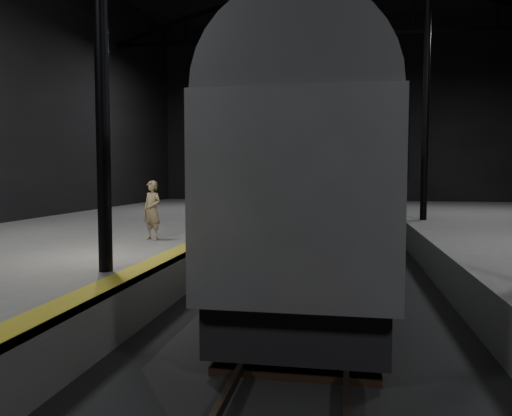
# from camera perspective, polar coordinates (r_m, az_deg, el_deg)

# --- Properties ---
(ground) EXTENTS (44.00, 44.00, 0.00)m
(ground) POSITION_cam_1_polar(r_m,az_deg,el_deg) (13.10, 6.97, -8.67)
(ground) COLOR black
(ground) RESTS_ON ground
(platform_left) EXTENTS (9.00, 43.80, 1.00)m
(platform_left) POSITION_cam_1_polar(r_m,az_deg,el_deg) (15.33, -22.38, -5.18)
(platform_left) COLOR #545452
(platform_left) RESTS_ON ground
(tactile_strip) EXTENTS (0.50, 43.80, 0.01)m
(tactile_strip) POSITION_cam_1_polar(r_m,az_deg,el_deg) (13.48, -6.96, -3.96)
(tactile_strip) COLOR olive
(tactile_strip) RESTS_ON platform_left
(track) EXTENTS (2.40, 43.00, 0.24)m
(track) POSITION_cam_1_polar(r_m,az_deg,el_deg) (13.08, 6.97, -8.38)
(track) COLOR #3F3328
(track) RESTS_ON ground
(train) EXTENTS (2.95, 19.69, 5.26)m
(train) POSITION_cam_1_polar(r_m,az_deg,el_deg) (16.23, 7.72, 4.21)
(train) COLOR #9C9EA3
(train) RESTS_ON ground
(woman) EXTENTS (0.71, 0.60, 1.66)m
(woman) POSITION_cam_1_polar(r_m,az_deg,el_deg) (14.26, -11.78, -0.25)
(woman) COLOR #8F7E58
(woman) RESTS_ON platform_left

